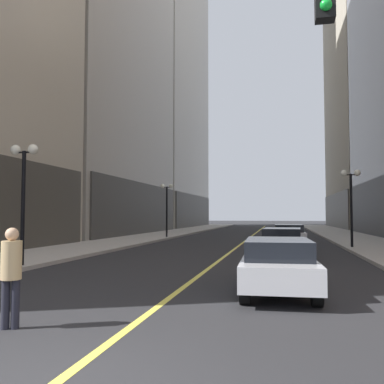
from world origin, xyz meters
The scene contains 13 objects.
ground_plane centered at (0.00, 35.00, 0.00)m, with size 200.00×200.00×0.00m, color #262628.
sidewalk_left centered at (-8.25, 35.00, 0.07)m, with size 4.50×78.00×0.15m, color #ADA8A0.
sidewalk_right centered at (8.25, 35.00, 0.07)m, with size 4.50×78.00×0.15m, color #ADA8A0.
lane_centre_stripe centered at (0.00, 35.00, 0.00)m, with size 0.16×70.00×0.01m, color #E5D64C.
building_left_mid centered at (-18.08, 34.50, 22.65)m, with size 15.36×24.00×45.45m.
building_left_far centered at (-15.54, 60.00, 34.96)m, with size 10.27×26.00×70.13m.
car_silver centered at (2.46, 6.63, 0.72)m, with size 1.88×4.62×1.32m.
car_grey centered at (2.62, 15.45, 0.72)m, with size 2.03×4.64×1.32m.
car_white centered at (3.03, 22.85, 0.72)m, with size 2.02×4.09×1.32m.
pedestrian_in_tan_trench centered at (-1.95, 2.31, 0.99)m, with size 0.43×0.43×1.70m.
street_lamp_left_near centered at (-6.40, 9.24, 3.26)m, with size 1.06×0.36×4.43m.
street_lamp_left_far centered at (-6.40, 28.52, 3.26)m, with size 1.06×0.36×4.43m.
street_lamp_right_mid centered at (6.40, 20.44, 3.26)m, with size 1.06×0.36×4.43m.
Camera 1 is at (2.52, -4.05, 1.92)m, focal length 39.15 mm.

